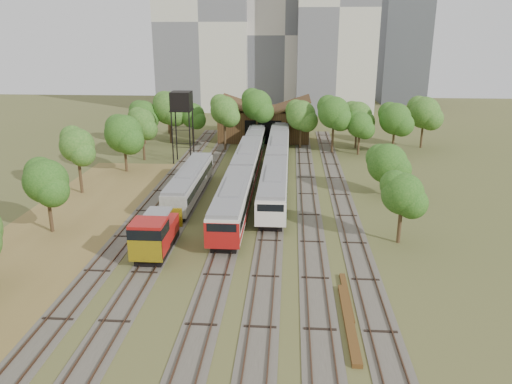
# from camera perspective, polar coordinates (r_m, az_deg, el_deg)

# --- Properties ---
(ground) EXTENTS (240.00, 240.00, 0.00)m
(ground) POSITION_cam_1_polar(r_m,az_deg,el_deg) (38.33, -2.19, -11.78)
(ground) COLOR #475123
(ground) RESTS_ON ground
(dry_grass_patch) EXTENTS (14.00, 60.00, 0.04)m
(dry_grass_patch) POSITION_cam_1_polar(r_m,az_deg,el_deg) (50.20, -22.15, -5.67)
(dry_grass_patch) COLOR brown
(dry_grass_patch) RESTS_ON ground
(tracks) EXTENTS (24.60, 80.00, 0.19)m
(tracks) POSITION_cam_1_polar(r_m,az_deg,el_deg) (61.25, -0.34, -0.09)
(tracks) COLOR #4C473D
(tracks) RESTS_ON ground
(railcar_red_set) EXTENTS (3.13, 34.58, 3.87)m
(railcar_red_set) POSITION_cam_1_polar(r_m,az_deg,el_deg) (59.58, -1.71, 1.40)
(railcar_red_set) COLOR black
(railcar_red_set) RESTS_ON ground
(railcar_green_set) EXTENTS (3.10, 52.08, 3.83)m
(railcar_green_set) POSITION_cam_1_polar(r_m,az_deg,el_deg) (73.04, 2.52, 4.48)
(railcar_green_set) COLOR black
(railcar_green_set) RESTS_ON ground
(railcar_rear) EXTENTS (2.83, 16.08, 3.49)m
(railcar_rear) POSITION_cam_1_polar(r_m,az_deg,el_deg) (86.00, 0.08, 6.43)
(railcar_rear) COLOR black
(railcar_rear) RESTS_ON ground
(shunter_locomotive) EXTENTS (2.90, 8.10, 3.79)m
(shunter_locomotive) POSITION_cam_1_polar(r_m,az_deg,el_deg) (44.98, -11.51, -4.86)
(shunter_locomotive) COLOR black
(shunter_locomotive) RESTS_ON ground
(old_grey_coach) EXTENTS (2.77, 18.00, 3.43)m
(old_grey_coach) POSITION_cam_1_polar(r_m,az_deg,el_deg) (59.59, -7.55, 1.08)
(old_grey_coach) COLOR black
(old_grey_coach) RESTS_ON ground
(water_tower) EXTENTS (3.05, 3.05, 10.57)m
(water_tower) POSITION_cam_1_polar(r_m,az_deg,el_deg) (75.21, -8.52, 10.03)
(water_tower) COLOR black
(water_tower) RESTS_ON ground
(rail_pile_near) EXTENTS (0.64, 9.65, 0.32)m
(rail_pile_near) POSITION_cam_1_polar(r_m,az_deg,el_deg) (35.61, 10.57, -14.33)
(rail_pile_near) COLOR brown
(rail_pile_near) RESTS_ON ground
(rail_pile_far) EXTENTS (0.44, 7.06, 0.23)m
(rail_pile_far) POSITION_cam_1_polar(r_m,az_deg,el_deg) (38.57, 10.31, -11.68)
(rail_pile_far) COLOR brown
(rail_pile_far) RESTS_ON ground
(maintenance_shed) EXTENTS (16.45, 11.55, 7.58)m
(maintenance_shed) POSITION_cam_1_polar(r_m,az_deg,el_deg) (92.59, 1.00, 7.93)
(maintenance_shed) COLOR #3A2515
(maintenance_shed) RESTS_ON ground
(tree_band_left) EXTENTS (7.89, 74.69, 8.06)m
(tree_band_left) POSITION_cam_1_polar(r_m,az_deg,el_deg) (61.92, -18.81, 4.07)
(tree_band_left) COLOR #382616
(tree_band_left) RESTS_ON ground
(tree_band_far) EXTENTS (48.98, 10.99, 9.53)m
(tree_band_far) POSITION_cam_1_polar(r_m,az_deg,el_deg) (84.66, 4.45, 9.06)
(tree_band_far) COLOR #382616
(tree_band_far) RESTS_ON ground
(tree_band_right) EXTENTS (5.63, 39.34, 6.91)m
(tree_band_right) POSITION_cam_1_polar(r_m,az_deg,el_deg) (63.74, 13.97, 4.16)
(tree_band_right) COLOR #382616
(tree_band_right) RESTS_ON ground
(tower_left) EXTENTS (22.00, 16.00, 42.00)m
(tower_left) POSITION_cam_1_polar(r_m,az_deg,el_deg) (129.93, -5.97, 18.72)
(tower_left) COLOR beige
(tower_left) RESTS_ON ground
(tower_centre) EXTENTS (20.00, 18.00, 36.00)m
(tower_centre) POSITION_cam_1_polar(r_m,az_deg,el_deg) (133.10, 3.39, 17.47)
(tower_centre) COLOR #BCB4AB
(tower_centre) RESTS_ON ground
(tower_right) EXTENTS (18.00, 16.00, 48.00)m
(tower_right) POSITION_cam_1_polar(r_m,az_deg,el_deg) (125.61, 9.23, 20.00)
(tower_right) COLOR beige
(tower_right) RESTS_ON ground
(tower_far_right) EXTENTS (12.00, 12.00, 28.00)m
(tower_far_right) POSITION_cam_1_polar(r_m,az_deg,el_deg) (146.33, 16.51, 15.27)
(tower_far_right) COLOR #42464A
(tower_far_right) RESTS_ON ground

